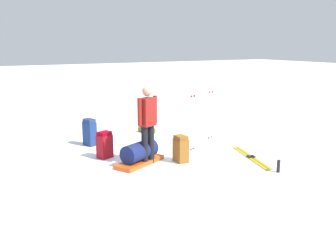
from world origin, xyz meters
TOP-DOWN VIEW (x-y plane):
  - ground_plane at (0.00, 0.00)m, footprint 80.00×80.00m
  - skier_standing at (0.71, 0.37)m, footprint 0.54×0.33m
  - ski_pair_near at (-1.54, 1.13)m, footprint 0.71×1.80m
  - backpack_large_dark at (0.01, 0.58)m, footprint 0.25×0.33m
  - backpack_bright at (1.29, -1.78)m, footprint 0.30×0.39m
  - backpack_small_spare at (1.36, -0.53)m, footprint 0.38×0.34m
  - ski_poles_planted_near at (-1.75, -0.75)m, footprint 0.19×0.11m
  - ski_poles_planted_far at (-0.68, -0.01)m, footprint 0.17×0.10m
  - gear_sled at (0.87, 0.28)m, footprint 1.30×0.95m
  - sleeping_mat_rolled at (-0.60, -2.31)m, footprint 0.36×0.58m
  - thermos_bottle at (-1.34, 2.18)m, footprint 0.07×0.07m

SIDE VIEW (x-z plane):
  - ground_plane at x=0.00m, z-range 0.00..0.00m
  - ski_pair_near at x=-1.54m, z-range -0.01..0.04m
  - sleeping_mat_rolled at x=-0.60m, z-range 0.00..0.18m
  - thermos_bottle at x=-1.34m, z-range 0.00..0.26m
  - gear_sled at x=0.87m, z-range -0.02..0.47m
  - backpack_large_dark at x=0.01m, z-range -0.01..0.59m
  - backpack_small_spare at x=1.36m, z-range -0.01..0.61m
  - backpack_bright at x=1.29m, z-range -0.01..0.68m
  - ski_poles_planted_near at x=-1.75m, z-range 0.07..1.40m
  - ski_poles_planted_far at x=-0.68m, z-range 0.07..1.45m
  - skier_standing at x=0.71m, z-range 0.10..1.80m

